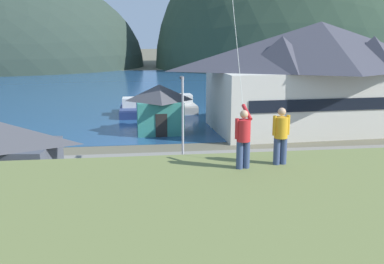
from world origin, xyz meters
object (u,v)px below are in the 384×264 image
object	(u,v)px
storage_shed_waterside	(160,108)
parked_car_front_row_end	(339,195)
moored_boat_wharfside	(130,109)
harbor_lodge	(319,73)
wharf_dock	(158,109)
parked_car_back_row_left	(45,221)
moored_boat_outer_mooring	(185,105)
parking_light_pole	(183,116)
person_kite_flyer	(243,137)
parked_car_front_row_red	(267,212)
person_companion	(281,134)
parked_car_corner_spot	(140,174)

from	to	relation	value
storage_shed_waterside	parked_car_front_row_end	distance (m)	23.12
moored_boat_wharfside	parked_car_front_row_end	xyz separation A→B (m)	(11.39, -31.69, 0.34)
harbor_lodge	wharf_dock	world-z (taller)	harbor_lodge
parked_car_back_row_left	moored_boat_outer_mooring	bearing A→B (deg)	73.44
parking_light_pole	parked_car_back_row_left	bearing A→B (deg)	-125.60
harbor_lodge	parked_car_back_row_left	bearing A→B (deg)	-135.28
parked_car_front_row_end	wharf_dock	bearing A→B (deg)	103.37
moored_boat_outer_mooring	parked_car_back_row_left	distance (m)	36.79
person_kite_flyer	parked_car_back_row_left	bearing A→B (deg)	135.44
parked_car_front_row_end	parking_light_pole	xyz separation A→B (m)	(-7.39, 9.13, 2.83)
parking_light_pole	parked_car_front_row_red	bearing A→B (deg)	-74.81
person_kite_flyer	moored_boat_outer_mooring	bearing A→B (deg)	85.84
parked_car_front_row_red	person_companion	distance (m)	8.89
harbor_lodge	wharf_dock	distance (m)	20.64
moored_boat_wharfside	person_companion	xyz separation A→B (m)	(5.08, -40.11, 5.78)
storage_shed_waterside	parked_car_corner_spot	size ratio (longest dim) A/B	1.14
storage_shed_waterside	moored_boat_outer_mooring	world-z (taller)	storage_shed_waterside
storage_shed_waterside	parking_light_pole	xyz separation A→B (m)	(0.94, -12.40, 1.42)
harbor_lodge	person_companion	xyz separation A→B (m)	(-13.95, -29.36, 0.76)
storage_shed_waterside	parked_car_front_row_red	world-z (taller)	storage_shed_waterside
parked_car_front_row_end	person_companion	size ratio (longest dim) A/B	2.49
parked_car_back_row_left	parked_car_front_row_end	world-z (taller)	same
parked_car_back_row_left	moored_boat_wharfside	bearing A→B (deg)	83.90
moored_boat_wharfside	person_companion	distance (m)	40.84
wharf_dock	moored_boat_outer_mooring	world-z (taller)	moored_boat_outer_mooring
parked_car_back_row_left	parking_light_pole	world-z (taller)	parking_light_pole
harbor_lodge	parked_car_front_row_end	xyz separation A→B (m)	(-7.63, -20.94, -4.68)
storage_shed_waterside	wharf_dock	xyz separation A→B (m)	(0.39, 11.85, -2.12)
moored_boat_outer_mooring	parked_car_corner_spot	xyz separation A→B (m)	(-6.04, -28.88, 0.34)
person_companion	harbor_lodge	bearing A→B (deg)	64.58
storage_shed_waterside	moored_boat_outer_mooring	distance (m)	13.05
harbor_lodge	moored_boat_outer_mooring	bearing A→B (deg)	133.08
wharf_dock	person_companion	xyz separation A→B (m)	(1.61, -41.79, 6.15)
parking_light_pole	person_kite_flyer	world-z (taller)	person_kite_flyer
parked_car_back_row_left	storage_shed_waterside	bearing A→B (deg)	73.93
wharf_dock	parked_car_front_row_end	world-z (taller)	parked_car_front_row_end
parked_car_back_row_left	person_kite_flyer	world-z (taller)	person_kite_flyer
harbor_lodge	wharf_dock	size ratio (longest dim) A/B	1.84
harbor_lodge	person_kite_flyer	size ratio (longest dim) A/B	12.15
storage_shed_waterside	wharf_dock	distance (m)	12.04
person_kite_flyer	person_companion	world-z (taller)	person_kite_flyer
storage_shed_waterside	parked_car_back_row_left	world-z (taller)	storage_shed_waterside
person_kite_flyer	moored_boat_wharfside	bearing A→B (deg)	95.46
wharf_dock	person_kite_flyer	distance (m)	42.51
harbor_lodge	parked_car_corner_spot	xyz separation A→B (m)	(-18.12, -15.96, -4.68)
wharf_dock	moored_boat_wharfside	world-z (taller)	moored_boat_wharfside
moored_boat_wharfside	person_companion	world-z (taller)	person_companion
parking_light_pole	parked_car_front_row_end	bearing A→B (deg)	-51.01
parked_car_front_row_end	harbor_lodge	bearing A→B (deg)	69.96
harbor_lodge	moored_boat_wharfside	world-z (taller)	harbor_lodge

